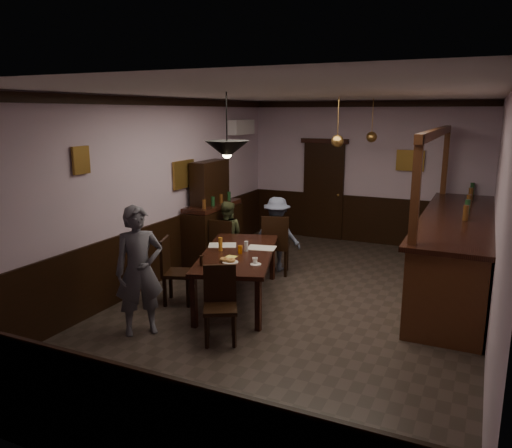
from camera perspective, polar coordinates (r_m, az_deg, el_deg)
The scene contains 31 objects.
room at distance 7.03m, azimuth 5.20°, elevation 2.30°, with size 5.01×8.01×3.01m.
dining_table at distance 7.36m, azimuth -2.07°, elevation -3.70°, with size 1.63×2.40×0.75m.
chair_far_left at distance 8.68m, azimuth -3.80°, elevation -2.25°, with size 0.46×0.46×0.96m.
chair_far_right at distance 8.54m, azimuth 2.23°, elevation -2.13°, with size 0.57×0.57×1.05m.
chair_near at distance 6.18m, azimuth -4.13°, elevation -8.69°, with size 0.55×0.55×0.93m.
chair_side at distance 7.41m, azimuth -9.46°, elevation -4.96°, with size 0.54×0.54×0.98m.
person_standing at distance 6.41m, azimuth -13.20°, elevation -5.22°, with size 0.60×0.39×1.65m, color #575763.
person_seated_left at distance 8.92m, azimuth -3.38°, elevation -1.26°, with size 0.59×0.46×1.22m, color #4C5432.
person_seated_right at distance 8.80m, azimuth 2.40°, elevation -1.15°, with size 0.85×0.49×1.31m, color slate.
newspaper_left at distance 7.70m, azimuth -3.87°, elevation -2.43°, with size 0.42×0.30×0.01m, color silver.
newspaper_right at distance 7.54m, azimuth 0.64°, elevation -2.75°, with size 0.42×0.30×0.01m, color silver.
napkin at distance 7.09m, azimuth -2.88°, elevation -3.78°, with size 0.15×0.15×0.00m, color #DECC52.
saucer at distance 6.73m, azimuth -0.03°, elevation -4.63°, with size 0.15×0.15×0.01m, color white.
coffee_cup at distance 6.76m, azimuth -0.11°, elevation -4.18°, with size 0.08×0.08×0.07m, color white.
pastry_plate at distance 6.83m, azimuth -2.97°, elevation -4.38°, with size 0.22×0.22×0.01m, color white.
pastry_ring_a at distance 6.87m, azimuth -3.64°, elevation -4.05°, with size 0.13×0.13×0.04m, color #C68C47.
pastry_ring_b at distance 6.82m, azimuth -2.91°, elevation -4.16°, with size 0.13×0.13×0.04m, color #C68C47.
soda_can at distance 7.24m, azimuth -1.83°, elevation -2.94°, with size 0.07×0.07×0.12m, color orange.
beer_glass at distance 7.40m, azimuth -4.08°, elevation -2.31°, with size 0.06×0.06×0.20m, color #BF721E.
water_glass at distance 7.36m, azimuth -1.14°, elevation -2.55°, with size 0.06×0.06×0.15m, color silver.
pepper_mill at distance 6.71m, azimuth -6.28°, elevation -4.20°, with size 0.04×0.04×0.14m, color black.
sideboard at distance 9.29m, azimuth -4.98°, elevation 0.20°, with size 0.51×1.43×1.89m.
bar_counter at distance 8.39m, azimuth 21.82°, elevation -2.92°, with size 1.04×4.49×2.51m.
door_back at distance 11.08m, azimuth 7.70°, elevation 3.70°, with size 0.90×0.06×2.10m, color black.
ac_unit at distance 10.53m, azimuth -1.68°, elevation 11.00°, with size 0.20×0.85×0.30m.
picture_left_small at distance 6.88m, azimuth -19.38°, elevation 6.90°, with size 0.04×0.28×0.36m.
picture_left_large at distance 8.80m, azimuth -8.26°, elevation 5.65°, with size 0.04×0.62×0.48m.
picture_back at distance 10.62m, azimuth 17.22°, elevation 6.94°, with size 0.55×0.04×0.42m.
pendant_iron at distance 6.29m, azimuth -3.34°, elevation 8.49°, with size 0.56×0.56×0.81m.
pendant_brass_mid at distance 8.22m, azimuth 9.29°, elevation 9.30°, with size 0.20×0.20×0.81m.
pendant_brass_far at distance 9.74m, azimuth 13.07°, elevation 9.65°, with size 0.20×0.20×0.81m.
Camera 1 is at (2.32, -6.52, 2.76)m, focal length 35.00 mm.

